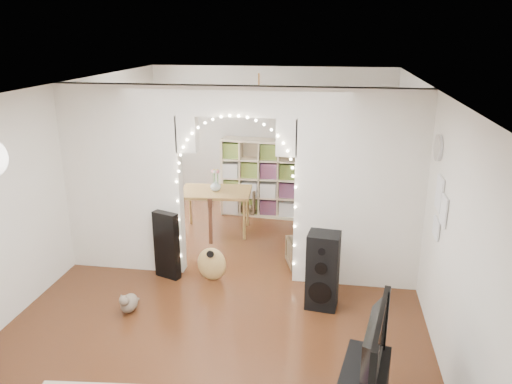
# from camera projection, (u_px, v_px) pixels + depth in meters

# --- Properties ---
(floor) EXTENTS (7.50, 7.50, 0.00)m
(floor) POSITION_uv_depth(u_px,v_px,m) (238.00, 273.00, 7.28)
(floor) COLOR black
(floor) RESTS_ON ground
(ceiling) EXTENTS (5.00, 7.50, 0.02)m
(ceiling) POSITION_uv_depth(u_px,v_px,m) (236.00, 86.00, 6.45)
(ceiling) COLOR white
(ceiling) RESTS_ON wall_back
(wall_back) EXTENTS (5.00, 0.02, 2.70)m
(wall_back) POSITION_uv_depth(u_px,v_px,m) (271.00, 133.00, 10.39)
(wall_back) COLOR silver
(wall_back) RESTS_ON floor
(wall_front) EXTENTS (5.00, 0.02, 2.70)m
(wall_front) POSITION_uv_depth(u_px,v_px,m) (130.00, 348.00, 3.34)
(wall_front) COLOR silver
(wall_front) RESTS_ON floor
(wall_left) EXTENTS (0.02, 7.50, 2.70)m
(wall_left) POSITION_uv_depth(u_px,v_px,m) (68.00, 177.00, 7.23)
(wall_left) COLOR silver
(wall_left) RESTS_ON floor
(wall_right) EXTENTS (0.02, 7.50, 2.70)m
(wall_right) POSITION_uv_depth(u_px,v_px,m) (425.00, 194.00, 6.49)
(wall_right) COLOR silver
(wall_right) RESTS_ON floor
(divider_wall) EXTENTS (5.00, 0.20, 2.70)m
(divider_wall) POSITION_uv_depth(u_px,v_px,m) (237.00, 180.00, 6.84)
(divider_wall) COLOR silver
(divider_wall) RESTS_ON floor
(fairy_lights) EXTENTS (1.64, 0.04, 1.60)m
(fairy_lights) POSITION_uv_depth(u_px,v_px,m) (235.00, 174.00, 6.68)
(fairy_lights) COLOR #FFEABF
(fairy_lights) RESTS_ON divider_wall
(window) EXTENTS (0.04, 1.20, 1.40)m
(window) POSITION_uv_depth(u_px,v_px,m) (120.00, 141.00, 8.87)
(window) COLOR white
(window) RESTS_ON wall_left
(wall_clock) EXTENTS (0.03, 0.31, 0.31)m
(wall_clock) POSITION_uv_depth(u_px,v_px,m) (439.00, 148.00, 5.70)
(wall_clock) COLOR white
(wall_clock) RESTS_ON wall_right
(picture_frames) EXTENTS (0.02, 0.50, 0.70)m
(picture_frames) POSITION_uv_depth(u_px,v_px,m) (440.00, 209.00, 5.51)
(picture_frames) COLOR white
(picture_frames) RESTS_ON wall_right
(ceiling_fan) EXTENTS (1.10, 1.10, 0.30)m
(ceiling_fan) POSITION_uv_depth(u_px,v_px,m) (259.00, 91.00, 8.42)
(ceiling_fan) COLOR #C08340
(ceiling_fan) RESTS_ON ceiling
(guitar_case) EXTENTS (0.39, 0.25, 0.98)m
(guitar_case) POSITION_uv_depth(u_px,v_px,m) (167.00, 245.00, 7.04)
(guitar_case) COLOR black
(guitar_case) RESTS_ON floor
(acoustic_guitar) EXTENTS (0.42, 0.16, 1.03)m
(acoustic_guitar) POSITION_uv_depth(u_px,v_px,m) (211.00, 251.00, 6.95)
(acoustic_guitar) COLOR #AE8445
(acoustic_guitar) RESTS_ON floor
(tabby_cat) EXTENTS (0.21, 0.47, 0.31)m
(tabby_cat) POSITION_uv_depth(u_px,v_px,m) (129.00, 303.00, 6.25)
(tabby_cat) COLOR brown
(tabby_cat) RESTS_ON floor
(floor_speaker) EXTENTS (0.43, 0.39, 1.00)m
(floor_speaker) POSITION_uv_depth(u_px,v_px,m) (323.00, 271.00, 6.27)
(floor_speaker) COLOR black
(floor_speaker) RESTS_ON floor
(tv) EXTENTS (0.33, 1.08, 0.62)m
(tv) POSITION_uv_depth(u_px,v_px,m) (366.00, 345.00, 4.28)
(tv) COLOR black
(tv) RESTS_ON media_console
(bookcase) EXTENTS (1.46, 0.49, 1.47)m
(bookcase) POSITION_uv_depth(u_px,v_px,m) (260.00, 178.00, 9.39)
(bookcase) COLOR beige
(bookcase) RESTS_ON floor
(dining_table) EXTENTS (1.26, 0.90, 0.76)m
(dining_table) POSITION_uv_depth(u_px,v_px,m) (216.00, 195.00, 8.60)
(dining_table) COLOR brown
(dining_table) RESTS_ON floor
(flower_vase) EXTENTS (0.20, 0.20, 0.19)m
(flower_vase) POSITION_uv_depth(u_px,v_px,m) (216.00, 185.00, 8.55)
(flower_vase) COLOR white
(flower_vase) RESTS_ON dining_table
(dining_chair_left) EXTENTS (0.74, 0.75, 0.55)m
(dining_chair_left) POSITION_uv_depth(u_px,v_px,m) (247.00, 198.00, 9.70)
(dining_chair_left) COLOR #4C3C26
(dining_chair_left) RESTS_ON floor
(dining_chair_right) EXTENTS (0.60, 0.61, 0.45)m
(dining_chair_right) POSITION_uv_depth(u_px,v_px,m) (304.00, 254.00, 7.40)
(dining_chair_right) COLOR #4C3C26
(dining_chair_right) RESTS_ON floor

